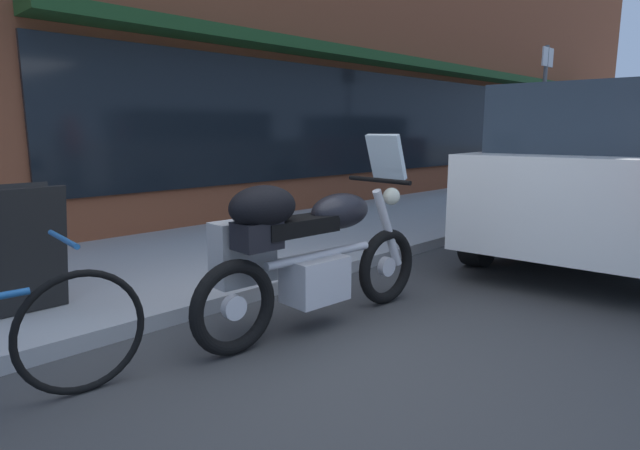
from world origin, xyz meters
name	(u,v)px	position (x,y,z in m)	size (l,w,h in m)	color
ground_plane	(339,361)	(0.00, 0.00, 0.00)	(80.00, 80.00, 0.00)	#393939
storefront_building	(440,38)	(7.82, 4.30, 3.35)	(23.65, 0.90, 6.86)	brown
sidewalk_curb	(525,193)	(9.00, 2.70, 0.06)	(30.00, 2.87, 0.12)	#9F9F9F
touring_motorcycle	(303,248)	(0.22, 0.55, 0.60)	(2.11, 0.74, 1.39)	black
parked_minivan	(614,170)	(4.39, -0.25, 0.97)	(5.09, 2.49, 1.84)	silver
sandwich_board_sign	(20,250)	(-1.18, 1.99, 0.58)	(0.55, 0.41, 0.91)	black
parking_sign_pole	(543,112)	(7.26, 1.76, 1.73)	(0.44, 0.07, 2.76)	#59595B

